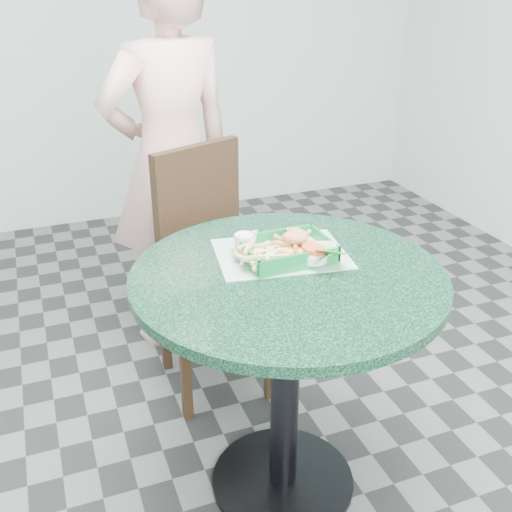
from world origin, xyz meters
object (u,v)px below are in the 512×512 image
object	(u,v)px
dining_chair	(206,255)
crab_sandwich	(295,246)
diner_person	(171,150)
sauce_ramekin	(244,245)
cafe_table	(286,331)
food_basket	(287,260)

from	to	relation	value
dining_chair	crab_sandwich	xyz separation A→B (m)	(0.10, -0.57, 0.27)
dining_chair	diner_person	bearing A→B (deg)	73.76
diner_person	sauce_ramekin	distance (m)	0.85
cafe_table	diner_person	xyz separation A→B (m)	(-0.08, 1.00, 0.27)
cafe_table	crab_sandwich	size ratio (longest dim) A/B	7.44
cafe_table	food_basket	distance (m)	0.20
food_basket	crab_sandwich	xyz separation A→B (m)	(0.03, 0.01, 0.03)
sauce_ramekin	diner_person	bearing A→B (deg)	90.25
dining_chair	cafe_table	bearing A→B (deg)	-108.81
diner_person	dining_chair	bearing A→B (deg)	82.40
cafe_table	dining_chair	size ratio (longest dim) A/B	0.92
cafe_table	sauce_ramekin	xyz separation A→B (m)	(-0.07, 0.15, 0.22)
dining_chair	food_basket	size ratio (longest dim) A/B	3.82
food_basket	sauce_ramekin	bearing A→B (deg)	145.05
cafe_table	diner_person	distance (m)	1.04
cafe_table	dining_chair	distance (m)	0.66
crab_sandwich	sauce_ramekin	bearing A→B (deg)	155.06
cafe_table	sauce_ramekin	bearing A→B (deg)	116.26
cafe_table	diner_person	bearing A→B (deg)	94.35
cafe_table	sauce_ramekin	distance (m)	0.27
crab_sandwich	sauce_ramekin	distance (m)	0.14
diner_person	sauce_ramekin	world-z (taller)	diner_person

